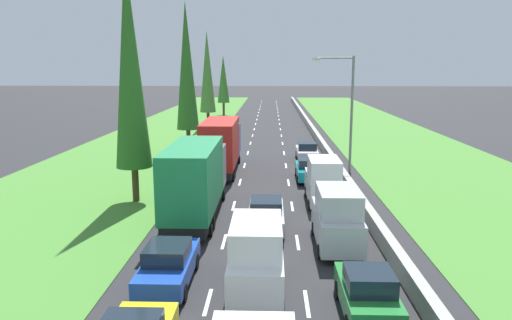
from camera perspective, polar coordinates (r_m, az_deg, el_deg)
The scene contains 20 objects.
ground_plane at distance 61.24m, azimuth 1.33°, elevation 3.30°, with size 300.00×300.00×0.00m, color #28282B.
grass_verge_left at distance 62.62m, azimuth -10.34°, elevation 3.32°, with size 14.00×140.00×0.04m, color #478433.
grass_verge_right at distance 62.80m, azimuth 14.56°, elevation 3.16°, with size 14.00×140.00×0.04m, color #478433.
median_barrier at distance 61.41m, azimuth 6.67°, elevation 3.65°, with size 0.44×120.00×0.85m, color #9E9B93.
lane_markings at distance 61.24m, azimuth 1.33°, elevation 3.31°, with size 3.64×116.00×0.01m.
blue_sedan_left_lane at distance 19.01m, azimuth -10.34°, elevation -12.04°, with size 1.82×4.50×1.64m.
green_hatchback_right_lane at distance 16.90m, azimuth 13.07°, elevation -15.12°, with size 1.74×3.90×1.72m.
silver_van_right_lane at distance 22.45m, azimuth 9.59°, elevation -6.78°, with size 1.96×4.90×2.82m.
white_van_right_lane at distance 29.38m, azimuth 7.99°, elevation -2.49°, with size 1.96×4.90×2.82m.
green_box_truck_left_lane at distance 26.47m, azimuth -7.12°, elevation -2.22°, with size 2.46×9.40×4.18m.
teal_sedan_right_lane_fifth at distance 35.38m, azimuth 6.28°, elevation -1.11°, with size 1.82×4.50×1.64m.
white_van_centre_lane_second at distance 17.82m, azimuth 0.07°, elevation -11.42°, with size 1.96×4.90×2.82m.
red_box_truck_left_lane at distance 37.80m, azimuth -4.11°, elevation 1.82°, with size 2.46×9.40×4.18m.
white_sedan_right_lane at distance 42.86m, azimuth 6.05°, elevation 1.02°, with size 1.82×4.50×1.64m.
silver_sedan_centre_lane at distance 24.65m, azimuth 1.21°, elevation -6.44°, with size 1.82×4.50×1.64m.
poplar_tree_second at distance 29.66m, azimuth -14.76°, elevation 10.96°, with size 2.17×2.17×14.62m.
poplar_tree_third at distance 47.24m, azimuth -8.24°, elevation 10.91°, with size 2.16×2.16×14.32m.
poplar_tree_fourth at distance 65.23m, azimuth -5.80°, elevation 10.32°, with size 2.12×2.12×12.87m.
poplar_tree_fifth at distance 82.60m, azimuth -3.90°, elevation 9.53°, with size 2.05×2.05×10.14m.
street_light_mast at distance 37.71m, azimuth 10.78°, elevation 6.30°, with size 3.20×0.28×9.00m.
Camera 1 is at (0.44, -0.69, 8.20)m, focal length 33.73 mm.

